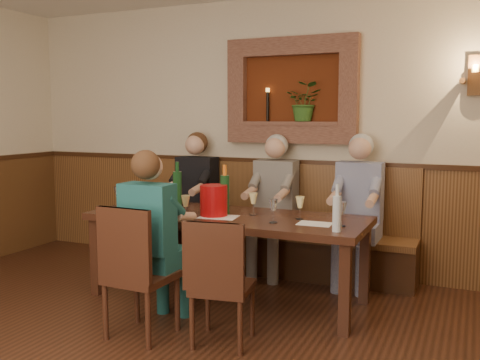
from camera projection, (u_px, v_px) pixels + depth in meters
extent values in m
cube|color=beige|center=(274.00, 135.00, 5.57)|extent=(6.00, 0.04, 2.80)
cube|color=#4E2E16|center=(273.00, 215.00, 5.66)|extent=(6.00, 0.04, 1.10)
cube|color=#381E0F|center=(273.00, 161.00, 5.59)|extent=(6.02, 0.06, 0.05)
cube|color=#56210C|center=(292.00, 91.00, 5.43)|extent=(1.00, 0.02, 0.70)
cube|color=brown|center=(291.00, 46.00, 5.33)|extent=(1.36, 0.12, 0.18)
cube|color=brown|center=(290.00, 134.00, 5.44)|extent=(1.36, 0.12, 0.18)
cube|color=brown|center=(238.00, 92.00, 5.62)|extent=(0.18, 0.12, 0.70)
cube|color=brown|center=(349.00, 89.00, 5.15)|extent=(0.18, 0.12, 0.70)
cube|color=brown|center=(291.00, 123.00, 5.42)|extent=(1.00, 0.14, 0.04)
imported|color=#2F5B1F|center=(305.00, 102.00, 5.34)|extent=(0.35, 0.30, 0.39)
cylinder|color=black|center=(268.00, 107.00, 5.50)|extent=(0.03, 0.03, 0.30)
cylinder|color=#FFBF59|center=(268.00, 90.00, 5.48)|extent=(0.04, 0.04, 0.04)
cube|color=#4E2E16|center=(475.00, 75.00, 4.70)|extent=(0.12, 0.08, 0.35)
cylinder|color=#4E2E16|center=(462.00, 81.00, 4.68)|extent=(0.05, 0.18, 0.05)
cylinder|color=#FFBF59|center=(475.00, 68.00, 4.57)|extent=(0.06, 0.06, 0.06)
cube|color=#381B10|center=(227.00, 218.00, 4.61)|extent=(2.40, 0.90, 0.06)
cube|color=#381B10|center=(96.00, 257.00, 4.77)|extent=(0.08, 0.08, 0.69)
cube|color=#381B10|center=(345.00, 290.00, 3.87)|extent=(0.08, 0.08, 0.69)
cube|color=#381B10|center=(143.00, 239.00, 5.44)|extent=(0.08, 0.08, 0.69)
cube|color=#381B10|center=(365.00, 264.00, 4.54)|extent=(0.08, 0.08, 0.69)
cube|color=#381E0F|center=(265.00, 252.00, 5.50)|extent=(3.00, 0.40, 0.40)
cube|color=#4E2E16|center=(265.00, 231.00, 5.47)|extent=(3.00, 0.45, 0.06)
cube|color=#4E2E16|center=(272.00, 194.00, 5.60)|extent=(3.00, 0.06, 0.66)
cube|color=#381B10|center=(142.00, 308.00, 3.89)|extent=(0.42, 0.42, 0.41)
cube|color=#381B10|center=(141.00, 277.00, 3.87)|extent=(0.44, 0.44, 0.05)
cube|color=#381B10|center=(123.00, 245.00, 3.66)|extent=(0.43, 0.05, 0.51)
cube|color=#381B10|center=(223.00, 317.00, 3.77)|extent=(0.43, 0.43, 0.38)
cube|color=#381B10|center=(223.00, 287.00, 3.74)|extent=(0.46, 0.46, 0.05)
cube|color=#381B10|center=(215.00, 258.00, 3.54)|extent=(0.40, 0.10, 0.47)
cube|color=black|center=(190.00, 246.00, 5.68)|extent=(0.42, 0.44, 0.45)
cube|color=black|center=(197.00, 182.00, 5.76)|extent=(0.42, 0.22, 0.55)
sphere|color=#D8A384|center=(195.00, 145.00, 5.67)|extent=(0.21, 0.21, 0.21)
sphere|color=#4C2D19|center=(197.00, 143.00, 5.71)|extent=(0.23, 0.23, 0.23)
cube|color=#5E5956|center=(270.00, 254.00, 5.32)|extent=(0.42, 0.44, 0.45)
cube|color=#5E5956|center=(276.00, 187.00, 5.39)|extent=(0.42, 0.22, 0.54)
sphere|color=#D8A384|center=(275.00, 148.00, 5.31)|extent=(0.21, 0.21, 0.21)
sphere|color=#B2B2B2|center=(277.00, 145.00, 5.35)|extent=(0.23, 0.23, 0.23)
cube|color=navy|center=(354.00, 264.00, 4.98)|extent=(0.42, 0.44, 0.45)
cube|color=navy|center=(360.00, 191.00, 5.05)|extent=(0.42, 0.22, 0.55)
sphere|color=#D8A384|center=(360.00, 148.00, 4.97)|extent=(0.21, 0.21, 0.21)
sphere|color=#B2B2B2|center=(361.00, 146.00, 5.01)|extent=(0.23, 0.23, 0.23)
cube|color=#174452|center=(161.00, 295.00, 4.12)|extent=(0.39, 0.41, 0.45)
cube|color=#174452|center=(147.00, 218.00, 3.90)|extent=(0.39, 0.20, 0.51)
sphere|color=#D8A384|center=(149.00, 167.00, 3.89)|extent=(0.19, 0.19, 0.19)
sphere|color=#4C2D19|center=(146.00, 165.00, 3.85)|extent=(0.21, 0.21, 0.21)
cylinder|color=#B60B0D|center=(214.00, 201.00, 4.53)|extent=(0.29, 0.29, 0.26)
cylinder|color=#19471E|center=(225.00, 195.00, 4.60)|extent=(0.09, 0.09, 0.34)
cylinder|color=orange|center=(225.00, 170.00, 4.57)|extent=(0.04, 0.04, 0.09)
cylinder|color=#19471E|center=(177.00, 190.00, 4.92)|extent=(0.09, 0.09, 0.34)
cylinder|color=#19471E|center=(177.00, 167.00, 4.90)|extent=(0.04, 0.04, 0.09)
cylinder|color=silver|center=(337.00, 214.00, 3.91)|extent=(0.07, 0.07, 0.26)
cylinder|color=silver|center=(337.00, 190.00, 3.89)|extent=(0.03, 0.03, 0.09)
cube|color=white|center=(140.00, 212.00, 4.70)|extent=(0.28, 0.22, 0.00)
cube|color=white|center=(219.00, 217.00, 4.50)|extent=(0.34, 0.27, 0.00)
cube|color=white|center=(315.00, 224.00, 4.21)|extent=(0.27, 0.20, 0.00)
cube|color=white|center=(160.00, 216.00, 4.55)|extent=(0.29, 0.25, 0.00)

